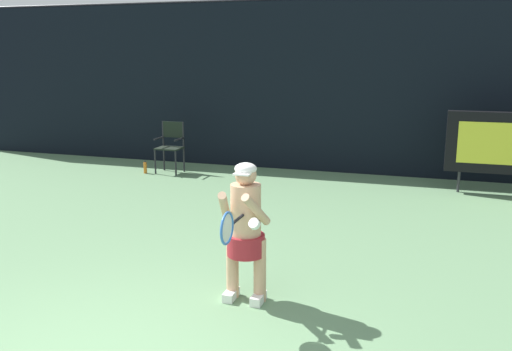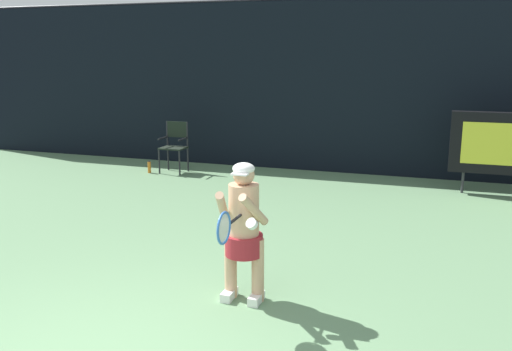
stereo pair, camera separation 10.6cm
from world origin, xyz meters
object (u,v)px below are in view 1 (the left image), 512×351
Objects in this scene: scoreboard at (511,144)px; water_bottle at (145,168)px; tennis_player at (246,227)px; tennis_racket at (228,228)px; umpire_chair at (171,144)px.

scoreboard is 7.20m from water_bottle.
tennis_player is at bearing -52.04° from water_bottle.
tennis_player is at bearing 101.77° from tennis_racket.
umpire_chair is 1.79× the size of tennis_racket.
tennis_player is 0.58m from tennis_racket.
scoreboard is 6.82m from tennis_racket.
water_bottle is at bearing 135.05° from tennis_racket.
tennis_racket is at bearing -116.72° from scoreboard.
scoreboard reaches higher than tennis_racket.
umpire_chair is 6.55m from tennis_player.
tennis_racket reaches higher than umpire_chair.
tennis_player is 2.41× the size of tennis_racket.
umpire_chair is at bearing 130.55° from tennis_racket.
tennis_player is (4.06, -5.21, 0.66)m from water_bottle.
scoreboard is 1.52× the size of tennis_player.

